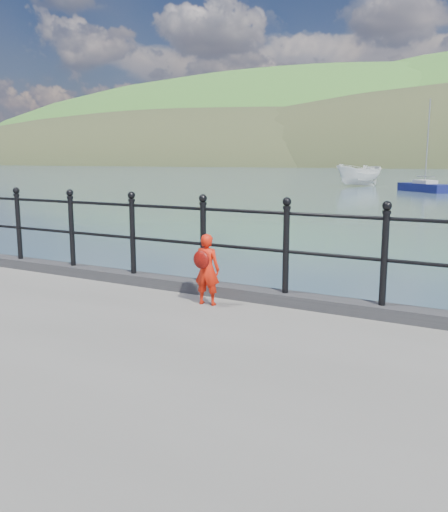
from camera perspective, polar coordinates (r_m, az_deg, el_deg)
The scene contains 6 objects.
ground at distance 7.58m, azimuth 2.45°, elevation -11.54°, with size 600.00×600.00×0.00m, color #2D4251.
kerb at distance 7.12m, azimuth 1.97°, elevation -3.88°, with size 60.00×0.30×0.15m, color #28282B.
railing at distance 6.97m, azimuth 2.01°, elevation 2.10°, with size 18.11×0.11×1.20m.
child at distance 6.73m, azimuth -1.86°, elevation -1.33°, with size 0.36×0.32×0.90m.
launch_white at distance 57.16m, azimuth 14.03°, elevation 8.24°, with size 2.21×5.87×2.27m, color white.
sailboat_port at distance 49.84m, azimuth 20.36°, elevation 6.75°, with size 5.09×4.99×7.92m.
Camera 1 is at (3.15, -6.29, 2.81)m, focal length 38.00 mm.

